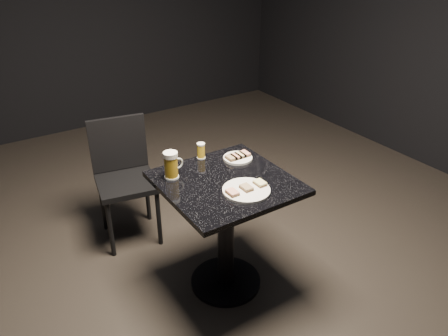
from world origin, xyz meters
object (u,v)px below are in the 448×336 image
Objects in this scene: beer_tumbler at (201,151)px; chair at (124,172)px; beer_mug at (171,165)px; plate_large at (246,190)px; plate_small at (238,158)px; table at (226,216)px.

chair is at bearing 121.26° from beer_tumbler.
beer_tumbler is (0.26, 0.12, -0.03)m from beer_mug.
plate_large is 1.08m from chair.
beer_mug is (-0.26, 0.35, 0.07)m from plate_large.
chair reaches higher than beer_tumbler.
beer_tumbler is at bearing 142.93° from plate_small.
beer_tumbler is at bearing -58.74° from chair.
plate_large is at bearing -117.53° from plate_small.
plate_large and plate_small have the same top height.
chair reaches higher than plate_small.
beer_mug is (-0.44, 0.01, 0.07)m from plate_small.
beer_mug reaches higher than table.
chair is (-0.32, 0.53, -0.30)m from beer_tumbler.
beer_mug reaches higher than chair.
beer_mug is at bearing 126.97° from plate_large.
beer_mug reaches higher than plate_small.
plate_large is 0.47m from beer_tumbler.
beer_mug is 0.29m from beer_tumbler.
table is at bearing -138.50° from plate_small.
plate_small is 0.37m from table.
plate_small is 0.87m from chair.
beer_mug is 0.18× the size of chair.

